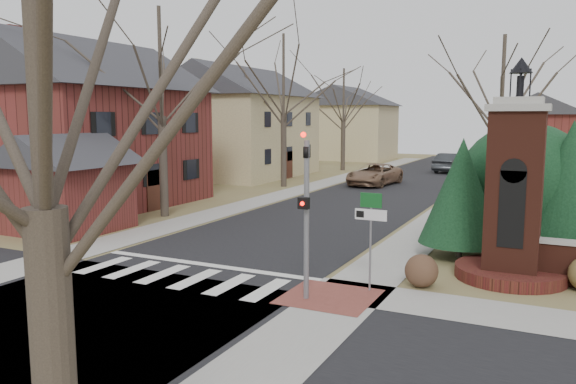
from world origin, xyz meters
The scene contains 26 objects.
ground centered at (0.00, 0.00, 0.00)m, with size 120.00×120.00×0.00m, color brown.
main_street centered at (0.00, 22.00, 0.01)m, with size 8.00×70.00×0.01m, color black.
cross_street centered at (0.00, -3.00, 0.01)m, with size 120.00×8.00×0.01m, color black.
crosswalk_zone centered at (0.00, 0.80, 0.01)m, with size 8.00×2.20×0.02m, color silver.
stop_bar centered at (0.00, 2.30, 0.01)m, with size 8.00×0.35×0.02m, color silver.
sidewalk_right_main centered at (5.20, 22.00, 0.01)m, with size 2.00×60.00×0.02m, color gray.
sidewalk_left centered at (-5.20, 22.00, 0.01)m, with size 2.00×60.00×0.02m, color gray.
curb_apron centered at (4.80, 1.00, 0.01)m, with size 2.40×2.40×0.02m, color brown.
traffic_signal_pole centered at (4.30, 0.57, 2.59)m, with size 0.28×0.41×4.50m.
sign_post centered at (5.59, 1.99, 1.95)m, with size 0.90×0.07×2.75m.
brick_gate_monument centered at (9.00, 4.99, 2.17)m, with size 3.20×3.20×6.47m.
house_brick_left centered at (-13.01, 9.99, 4.66)m, with size 9.80×11.80×9.42m.
house_stucco_left centered at (-13.50, 27.00, 4.59)m, with size 9.80×12.80×9.28m.
garage_left centered at (-8.52, 4.49, 2.24)m, with size 4.80×4.80×4.29m.
house_distant_left centered at (-12.01, 48.00, 4.25)m, with size 10.80×8.80×8.53m.
house_distant_right centered at (7.99, 47.99, 3.65)m, with size 8.80×8.80×7.30m.
evergreen_near centered at (7.20, 7.00, 2.30)m, with size 2.80×2.80×4.10m.
evergreen_mid centered at (10.50, 8.20, 2.60)m, with size 3.40×3.40×4.70m.
evergreen_mass centered at (9.00, 9.50, 2.40)m, with size 4.80×4.80×4.80m, color black.
bare_tree_0 centered at (-7.00, 9.00, 7.70)m, with size 8.05×8.05×11.15m.
bare_tree_1 centered at (-7.00, 22.00, 8.03)m, with size 8.40×8.40×11.64m.
bare_tree_2 centered at (-7.50, 35.00, 7.03)m, with size 7.35×7.35×10.19m.
bare_tree_3 centered at (7.50, 16.00, 6.69)m, with size 7.00×7.00×9.70m.
pickup_truck centered at (-1.60, 25.55, 0.75)m, with size 2.50×5.43×1.51m, color #815F46.
distant_car centered at (1.60, 37.44, 0.83)m, with size 1.75×5.02×1.65m, color #2F3236.
dry_shrub_left centered at (6.80, 3.00, 0.47)m, with size 0.94×0.94×0.94m, color #513625.
Camera 1 is at (10.16, -12.52, 4.80)m, focal length 35.00 mm.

